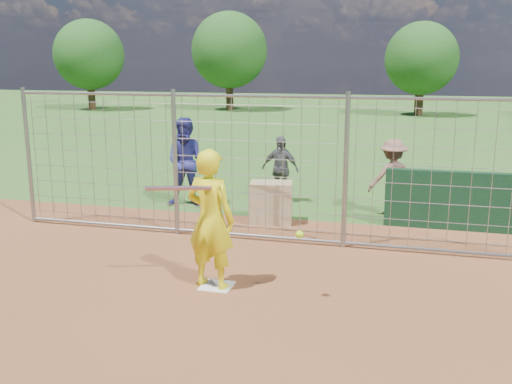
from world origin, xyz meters
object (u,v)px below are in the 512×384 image
(bystander_b, at_px, (280,169))
(equipment_bin, at_px, (271,202))
(bystander_c, at_px, (392,177))
(bystander_a, at_px, (187,162))
(batter, at_px, (210,219))

(bystander_b, xyz_separation_m, equipment_bin, (0.21, -1.70, -0.34))
(bystander_c, distance_m, equipment_bin, 2.57)
(bystander_a, xyz_separation_m, bystander_b, (1.86, 0.83, -0.21))
(batter, xyz_separation_m, bystander_a, (-2.02, 4.26, -0.01))
(bystander_b, distance_m, bystander_c, 2.48)
(bystander_b, relative_size, bystander_c, 0.96)
(batter, xyz_separation_m, bystander_b, (-0.16, 5.09, -0.23))
(bystander_b, bearing_deg, bystander_c, 0.27)
(bystander_c, bearing_deg, equipment_bin, 0.01)
(batter, xyz_separation_m, bystander_c, (2.27, 4.63, -0.19))
(equipment_bin, bearing_deg, batter, -100.27)
(equipment_bin, bearing_deg, bystander_a, 147.68)
(batter, relative_size, bystander_b, 1.30)
(batter, distance_m, bystander_a, 4.71)
(batter, bearing_deg, bystander_b, -76.60)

